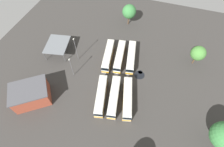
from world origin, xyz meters
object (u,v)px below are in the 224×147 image
at_px(bus_row1_slot0, 101,96).
at_px(bus_row1_slot1, 114,97).
at_px(lamp_post_mid_lot, 76,49).
at_px(maintenance_shelter, 57,44).
at_px(tree_northwest, 129,12).
at_px(depot_building, 31,94).
at_px(bus_row0_slot0, 108,56).
at_px(lamp_post_by_building, 71,67).
at_px(bus_row1_slot2, 127,98).
at_px(tree_east_edge, 198,53).
at_px(bus_row0_slot1, 120,56).
at_px(bus_row0_slot2, 131,57).

relative_size(bus_row1_slot0, bus_row1_slot1, 0.99).
xyz_separation_m(bus_row1_slot1, lamp_post_mid_lot, (-11.08, -16.78, 3.35)).
height_order(bus_row1_slot1, lamp_post_mid_lot, lamp_post_mid_lot).
relative_size(maintenance_shelter, tree_northwest, 1.23).
relative_size(bus_row1_slot0, depot_building, 0.99).
relative_size(bus_row0_slot0, lamp_post_by_building, 1.63).
xyz_separation_m(bus_row0_slot0, bus_row1_slot2, (13.61, 10.53, -0.00)).
height_order(bus_row1_slot1, bus_row1_slot2, same).
xyz_separation_m(bus_row0_slot0, tree_east_edge, (-7.57, 28.19, 3.08)).
relative_size(bus_row0_slot1, lamp_post_mid_lot, 1.32).
bearing_deg(tree_northwest, maintenance_shelter, -40.38).
bearing_deg(bus_row1_slot0, bus_row0_slot2, 165.10).
xyz_separation_m(depot_building, lamp_post_mid_lot, (-18.32, 5.95, 2.43)).
height_order(bus_row0_slot2, tree_east_edge, tree_east_edge).
bearing_deg(bus_row1_slot1, bus_row1_slot2, 101.24).
bearing_deg(lamp_post_by_building, bus_row0_slot0, 139.26).
relative_size(bus_row0_slot1, bus_row0_slot2, 0.99).
xyz_separation_m(bus_row0_slot2, lamp_post_mid_lot, (5.06, -17.60, 3.35)).
height_order(bus_row0_slot0, bus_row1_slot0, same).
bearing_deg(lamp_post_mid_lot, lamp_post_by_building, 12.64).
bearing_deg(tree_east_edge, bus_row0_slot0, -74.97).
height_order(bus_row0_slot0, tree_east_edge, tree_east_edge).
relative_size(bus_row1_slot1, depot_building, 1.00).
distance_m(bus_row0_slot0, lamp_post_mid_lot, 11.07).
bearing_deg(bus_row0_slot2, lamp_post_mid_lot, -73.95).
distance_m(tree_northwest, tree_east_edge, 29.78).
xyz_separation_m(lamp_post_mid_lot, lamp_post_by_building, (6.64, 1.49, -0.84)).
relative_size(bus_row1_slot2, depot_building, 1.00).
xyz_separation_m(bus_row0_slot2, depot_building, (23.38, -23.55, 0.92)).
bearing_deg(bus_row1_slot0, lamp_post_by_building, -114.52).
height_order(depot_building, lamp_post_by_building, lamp_post_by_building).
xyz_separation_m(bus_row1_slot1, maintenance_shelter, (-12.16, -24.78, 1.78)).
distance_m(bus_row1_slot1, tree_east_edge, 30.83).
distance_m(bus_row0_slot0, bus_row1_slot1, 15.86).
relative_size(maintenance_shelter, lamp_post_mid_lot, 1.09).
distance_m(bus_row0_slot0, lamp_post_by_building, 13.32).
height_order(bus_row1_slot1, lamp_post_by_building, lamp_post_by_building).
height_order(bus_row0_slot2, lamp_post_by_building, lamp_post_by_building).
distance_m(bus_row0_slot1, lamp_post_by_building, 16.63).
bearing_deg(depot_building, lamp_post_by_building, 147.51).
bearing_deg(bus_row1_slot0, maintenance_shelter, -121.67).
bearing_deg(bus_row0_slot0, bus_row0_slot1, 103.84).
distance_m(bus_row0_slot1, tree_east_edge, 25.46).
distance_m(depot_building, lamp_post_by_building, 13.94).
bearing_deg(bus_row1_slot0, bus_row0_slot0, -168.63).
distance_m(bus_row1_slot2, tree_northwest, 35.79).
xyz_separation_m(depot_building, tree_northwest, (-42.40, 17.50, 3.02)).
relative_size(bus_row1_slot1, lamp_post_mid_lot, 1.33).
xyz_separation_m(bus_row0_slot1, maintenance_shelter, (3.13, -21.84, 1.78)).
xyz_separation_m(bus_row0_slot1, bus_row0_slot2, (-0.85, 3.77, 0.00)).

